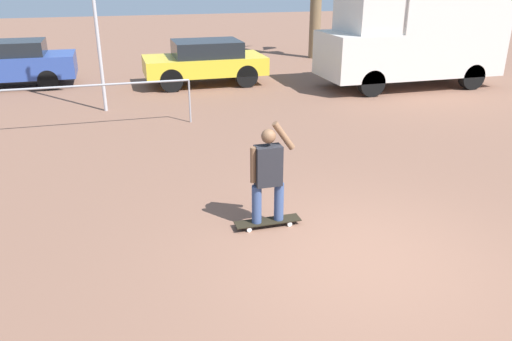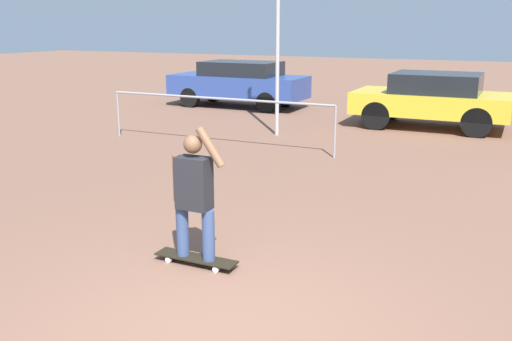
{
  "view_description": "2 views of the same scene",
  "coord_description": "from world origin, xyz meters",
  "px_view_note": "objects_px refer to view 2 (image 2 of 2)",
  "views": [
    {
      "loc": [
        -2.92,
        -4.97,
        3.48
      ],
      "look_at": [
        -0.98,
        1.75,
        0.67
      ],
      "focal_mm": 35.0,
      "sensor_mm": 36.0,
      "label": 1
    },
    {
      "loc": [
        2.2,
        -3.86,
        2.63
      ],
      "look_at": [
        -0.64,
        2.12,
        0.92
      ],
      "focal_mm": 40.0,
      "sensor_mm": 36.0,
      "label": 2
    }
  ],
  "objects_px": {
    "parked_car_yellow": "(432,98)",
    "parked_car_blue": "(239,83)",
    "person_skateboarder": "(194,191)",
    "skateboard": "(196,258)"
  },
  "relations": [
    {
      "from": "skateboard",
      "to": "person_skateboarder",
      "type": "relative_size",
      "value": 0.65
    },
    {
      "from": "person_skateboarder",
      "to": "parked_car_yellow",
      "type": "bearing_deg",
      "value": 84.39
    },
    {
      "from": "person_skateboarder",
      "to": "skateboard",
      "type": "bearing_deg",
      "value": -0.0
    },
    {
      "from": "skateboard",
      "to": "parked_car_yellow",
      "type": "distance_m",
      "value": 10.09
    },
    {
      "from": "parked_car_yellow",
      "to": "parked_car_blue",
      "type": "height_order",
      "value": "parked_car_blue"
    },
    {
      "from": "person_skateboarder",
      "to": "parked_car_blue",
      "type": "relative_size",
      "value": 0.34
    },
    {
      "from": "parked_car_yellow",
      "to": "parked_car_blue",
      "type": "relative_size",
      "value": 0.89
    },
    {
      "from": "person_skateboarder",
      "to": "parked_car_blue",
      "type": "height_order",
      "value": "person_skateboarder"
    },
    {
      "from": "person_skateboarder",
      "to": "parked_car_blue",
      "type": "bearing_deg",
      "value": 114.87
    },
    {
      "from": "parked_car_yellow",
      "to": "parked_car_blue",
      "type": "bearing_deg",
      "value": 168.3
    }
  ]
}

